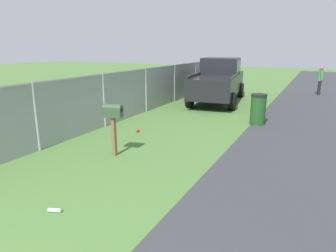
{
  "coord_description": "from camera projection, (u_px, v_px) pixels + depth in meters",
  "views": [
    {
      "loc": [
        -0.09,
        -2.89,
        2.64
      ],
      "look_at": [
        5.5,
        -0.03,
        0.94
      ],
      "focal_mm": 31.63,
      "sensor_mm": 36.0,
      "label": 1
    }
  ],
  "objects": [
    {
      "name": "mailbox",
      "position": [
        113.0,
        115.0,
        7.12
      ],
      "size": [
        0.29,
        0.49,
        1.3
      ],
      "rotation": [
        0.0,
        0.0,
        0.22
      ],
      "color": "brown",
      "rests_on": "ground"
    },
    {
      "name": "pickup_truck",
      "position": [
        219.0,
        79.0,
        14.38
      ],
      "size": [
        5.51,
        2.7,
        2.09
      ],
      "rotation": [
        0.0,
        0.0,
        0.14
      ],
      "color": "black",
      "rests_on": "ground"
    },
    {
      "name": "trash_bin",
      "position": [
        258.0,
        109.0,
        10.19
      ],
      "size": [
        0.54,
        0.54,
        1.06
      ],
      "color": "#1E4C1E",
      "rests_on": "ground"
    },
    {
      "name": "pedestrian",
      "position": [
        320.0,
        79.0,
        16.34
      ],
      "size": [
        0.48,
        0.3,
        1.58
      ],
      "rotation": [
        0.0,
        0.0,
        4.88
      ],
      "color": "black",
      "rests_on": "ground"
    },
    {
      "name": "fence_section",
      "position": [
        127.0,
        93.0,
        10.96
      ],
      "size": [
        18.89,
        0.07,
        1.78
      ],
      "color": "#9EA3A8",
      "rests_on": "ground"
    },
    {
      "name": "litter_bottle_near_hydrant",
      "position": [
        55.0,
        210.0,
        4.85
      ],
      "size": [
        0.14,
        0.23,
        0.07
      ],
      "primitive_type": "cylinder",
      "rotation": [
        0.0,
        1.57,
        1.93
      ],
      "color": "#B2D8BF",
      "rests_on": "ground"
    },
    {
      "name": "litter_can_by_mailbox",
      "position": [
        138.0,
        131.0,
        9.39
      ],
      "size": [
        0.12,
        0.08,
        0.07
      ],
      "primitive_type": "cylinder",
      "rotation": [
        0.0,
        1.57,
        3.22
      ],
      "color": "red",
      "rests_on": "ground"
    }
  ]
}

